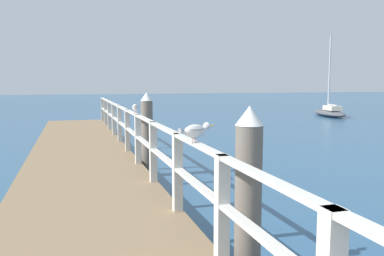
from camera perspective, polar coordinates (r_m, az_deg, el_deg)
name	(u,v)px	position (r m, az deg, el deg)	size (l,w,h in m)	color
pier_deck	(83,171)	(9.43, -15.44, -5.92)	(2.45, 19.81, 0.52)	#846B4C
pier_railing	(132,129)	(9.38, -8.59, -0.15)	(0.12, 18.33, 1.06)	beige
dock_piling_near	(248,202)	(4.22, 8.06, -10.54)	(0.29, 0.29, 2.03)	#6B6056
dock_piling_far	(147,134)	(9.61, -6.47, -0.88)	(0.29, 0.29, 2.03)	#6B6056
seagull_foreground	(195,130)	(4.54, 0.49, -0.30)	(0.46, 0.24, 0.21)	white
seagull_background	(135,107)	(8.77, -8.13, 2.95)	(0.22, 0.47, 0.21)	white
boat_3	(329,112)	(28.16, 19.14, 2.22)	(2.27, 4.44, 5.36)	#4C4C51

